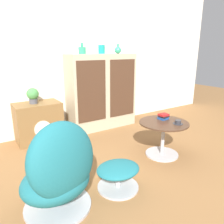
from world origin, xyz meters
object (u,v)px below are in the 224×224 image
Objects in this scene: tv_console at (39,122)px; vase_inner_right at (118,50)px; teacup at (178,123)px; book_stack at (163,116)px; coffee_table at (163,134)px; egg_chair at (59,172)px; sideboard at (102,92)px; ottoman at (118,173)px; vase_inner_left at (102,49)px; potted_plant at (33,95)px; vase_leftmost at (82,50)px.

tv_console is 4.06× the size of vase_inner_right.
teacup is 0.90× the size of book_stack.
egg_chair is at bearing -170.16° from coffee_table.
sideboard is 1.48m from teacup.
egg_chair is at bearing -167.48° from book_stack.
egg_chair is 0.59m from ottoman.
ottoman is (-0.77, -1.58, -0.44)m from sideboard.
book_stack reaches higher than ottoman.
tv_console is 4.86× the size of book_stack.
coffee_table is 1.67m from vase_inner_left.
egg_chair is 1.61m from potted_plant.
vase_inner_right is at bearing 55.35° from ottoman.
ottoman is 0.71× the size of coffee_table.
tv_console is 1.71m from vase_inner_right.
vase_inner_right is (1.39, 0.01, 0.99)m from tv_console.
coffee_table is 4.61× the size of book_stack.
book_stack is (1.23, -1.23, 0.19)m from tv_console.
egg_chair is at bearing -122.45° from vase_leftmost.
sideboard is 1.26m from book_stack.
coffee_table is 0.22m from book_stack.
vase_inner_left reaches higher than egg_chair.
coffee_table is at bearing -86.38° from sideboard.
tv_console is 1.05× the size of coffee_table.
coffee_table is (0.86, 0.26, 0.11)m from ottoman.
vase_leftmost is at bearing 107.17° from coffee_table.
egg_chair is 1.34× the size of coffee_table.
ottoman is at bearing -78.08° from potted_plant.
vase_inner_right is at bearing 0.68° from sideboard.
vase_inner_left is at bearing 0.51° from tv_console.
sideboard is 0.74m from vase_leftmost.
ottoman is at bearing -115.99° from sideboard.
book_stack is (0.49, -1.24, -0.80)m from vase_leftmost.
vase_inner_right is (0.33, 0.00, 0.66)m from sideboard.
book_stack is (1.27, -1.23, -0.21)m from potted_plant.
tv_console is 0.40m from potted_plant.
vase_inner_right is at bearing 0.35° from potted_plant.
vase_leftmost is at bearing 57.55° from egg_chair.
book_stack is (0.15, -1.24, -0.81)m from vase_inner_left.
vase_leftmost is at bearing 0.75° from tv_console.
potted_plant is (-0.33, 1.58, 0.51)m from ottoman.
ottoman is 0.90m from coffee_table.
vase_inner_left is at bearing -180.00° from vase_inner_right.
vase_leftmost reaches higher than egg_chair.
vase_inner_left reaches higher than ottoman.
teacup is (0.49, -1.47, -0.82)m from vase_leftmost.
sideboard is 2.07m from egg_chair.
vase_inner_left is at bearing 96.89° from book_stack.
potted_plant is 1.89× the size of teacup.
coffee_table reaches higher than ottoman.
tv_console is at bearing -179.25° from vase_leftmost.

